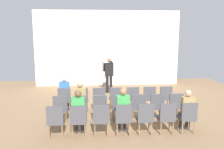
{
  "coord_description": "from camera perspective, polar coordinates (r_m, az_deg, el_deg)",
  "views": [
    {
      "loc": [
        -0.84,
        -8.12,
        2.89
      ],
      "look_at": [
        -0.02,
        2.07,
        1.14
      ],
      "focal_mm": 38.05,
      "sensor_mm": 36.0,
      "label": 1
    }
  ],
  "objects": [
    {
      "name": "chair_r0_c3",
      "position": [
        8.97,
        0.91,
        -5.5
      ],
      "size": [
        0.46,
        0.44,
        0.94
      ],
      "color": "olive",
      "rests_on": "ground"
    },
    {
      "name": "chair_r2_c6",
      "position": [
        7.38,
        17.72,
        -9.37
      ],
      "size": [
        0.46,
        0.44,
        0.94
      ],
      "color": "olive",
      "rests_on": "ground"
    },
    {
      "name": "chair_r2_c3",
      "position": [
        6.9,
        2.69,
        -10.24
      ],
      "size": [
        0.46,
        0.44,
        0.94
      ],
      "color": "olive",
      "rests_on": "ground"
    },
    {
      "name": "chair_r1_c1",
      "position": [
        7.9,
        -7.59,
        -7.72
      ],
      "size": [
        0.46,
        0.44,
        0.94
      ],
      "color": "olive",
      "rests_on": "ground"
    },
    {
      "name": "chair_r2_c0",
      "position": [
        6.93,
        -13.38,
        -10.42
      ],
      "size": [
        0.46,
        0.44,
        0.94
      ],
      "color": "olive",
      "rests_on": "ground"
    },
    {
      "name": "audience_r2_c6",
      "position": [
        7.4,
        17.55,
        -7.8
      ],
      "size": [
        0.36,
        0.39,
        1.3
      ],
      "color": "#2D2D33",
      "rests_on": "ground"
    },
    {
      "name": "chair_r2_c1",
      "position": [
        6.86,
        -8.05,
        -10.45
      ],
      "size": [
        0.46,
        0.44,
        0.94
      ],
      "color": "olive",
      "rests_on": "ground"
    },
    {
      "name": "audience_r2_c3",
      "position": [
        6.9,
        2.62,
        -8.25
      ],
      "size": [
        0.36,
        0.39,
        1.38
      ],
      "color": "#2D2D33",
      "rests_on": "ground"
    },
    {
      "name": "ground_plane",
      "position": [
        8.66,
        1.23,
        -9.78
      ],
      "size": [
        13.54,
        13.54,
        0.0
      ],
      "primitive_type": "plane",
      "color": "#846647"
    },
    {
      "name": "chair_r0_c6",
      "position": [
        9.34,
        12.66,
        -5.12
      ],
      "size": [
        0.46,
        0.44,
        0.94
      ],
      "color": "olive",
      "rests_on": "ground"
    },
    {
      "name": "chair_r2_c4",
      "position": [
        7.01,
        7.93,
        -10.02
      ],
      "size": [
        0.46,
        0.44,
        0.94
      ],
      "color": "olive",
      "rests_on": "ground"
    },
    {
      "name": "chair_r1_c4",
      "position": [
        8.02,
        6.23,
        -7.42
      ],
      "size": [
        0.46,
        0.44,
        0.94
      ],
      "color": "olive",
      "rests_on": "ground"
    },
    {
      "name": "chair_r0_c2",
      "position": [
        8.93,
        -3.16,
        -5.58
      ],
      "size": [
        0.46,
        0.44,
        0.94
      ],
      "color": "olive",
      "rests_on": "ground"
    },
    {
      "name": "chair_r0_c0",
      "position": [
        9.0,
        -11.3,
        -5.66
      ],
      "size": [
        0.46,
        0.44,
        0.94
      ],
      "color": "olive",
      "rests_on": "ground"
    },
    {
      "name": "chair_r0_c1",
      "position": [
        8.94,
        -7.24,
        -5.63
      ],
      "size": [
        0.46,
        0.44,
        0.94
      ],
      "color": "olive",
      "rests_on": "ground"
    },
    {
      "name": "rear_partition",
      "position": [
        13.37,
        -0.92,
        6.34
      ],
      "size": [
        8.08,
        0.14,
        4.17
      ],
      "color": "silver",
      "rests_on": "ground"
    },
    {
      "name": "chair_r1_c0",
      "position": [
        7.96,
        -12.2,
        -7.73
      ],
      "size": [
        0.46,
        0.44,
        0.94
      ],
      "color": "olive",
      "rests_on": "ground"
    },
    {
      "name": "audience_r2_c1",
      "position": [
        6.87,
        -8.06,
        -8.55
      ],
      "size": [
        0.36,
        0.39,
        1.35
      ],
      "color": "#2D2D33",
      "rests_on": "ground"
    },
    {
      "name": "chair_r0_c5",
      "position": [
        9.18,
        8.86,
        -5.27
      ],
      "size": [
        0.46,
        0.44,
        0.94
      ],
      "color": "olive",
      "rests_on": "ground"
    },
    {
      "name": "chair_r1_c3",
      "position": [
        7.93,
        1.68,
        -7.57
      ],
      "size": [
        0.46,
        0.44,
        0.94
      ],
      "color": "olive",
      "rests_on": "ground"
    },
    {
      "name": "chair_r2_c2",
      "position": [
        6.85,
        -2.66,
        -10.39
      ],
      "size": [
        0.46,
        0.44,
        0.94
      ],
      "color": "olive",
      "rests_on": "ground"
    },
    {
      "name": "chair_r0_c4",
      "position": [
        9.05,
        4.93,
        -5.4
      ],
      "size": [
        0.46,
        0.44,
        0.94
      ],
      "color": "olive",
      "rests_on": "ground"
    },
    {
      "name": "mic_stand",
      "position": [
        11.95,
        -2.22,
        -2.63
      ],
      "size": [
        0.28,
        0.28,
        1.55
      ],
      "color": "black",
      "rests_on": "ground"
    },
    {
      "name": "speaker",
      "position": [
        11.71,
        -0.72,
        0.47
      ],
      "size": [
        0.51,
        0.69,
        1.74
      ],
      "color": "black",
      "rests_on": "ground"
    },
    {
      "name": "audience_r1_c1",
      "position": [
        7.91,
        -7.6,
        -5.98
      ],
      "size": [
        0.36,
        0.39,
        1.38
      ],
      "color": "#2D2D33",
      "rests_on": "ground"
    },
    {
      "name": "chair_r2_c5",
      "position": [
        7.17,
        12.96,
        -9.72
      ],
      "size": [
        0.46,
        0.44,
        0.94
      ],
      "color": "olive",
      "rests_on": "ground"
    },
    {
      "name": "chair_r1_c5",
      "position": [
        8.16,
        10.64,
        -7.23
      ],
      "size": [
        0.46,
        0.44,
        0.94
      ],
      "color": "olive",
      "rests_on": "ground"
    },
    {
      "name": "chair_r1_c6",
      "position": [
        8.35,
        14.88,
        -7.0
      ],
      "size": [
        0.46,
        0.44,
        0.94
      ],
      "color": "olive",
      "rests_on": "ground"
    },
    {
      "name": "chair_r1_c2",
      "position": [
        7.89,
        -2.94,
        -7.67
      ],
      "size": [
        0.46,
        0.44,
        0.94
      ],
      "color": "olive",
      "rests_on": "ground"
    },
    {
      "name": "audience_r0_c0",
      "position": [
        9.02,
        -11.29,
        -4.16
      ],
      "size": [
        0.36,
        0.39,
        1.37
      ],
      "color": "#2D2D33",
      "rests_on": "ground"
    }
  ]
}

